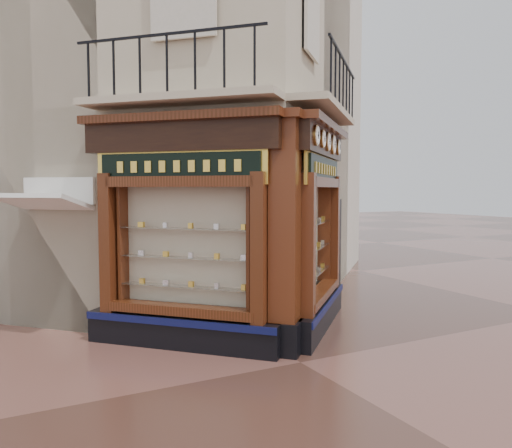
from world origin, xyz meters
TOP-DOWN VIEW (x-y plane):
  - ground at (0.00, 0.00)m, footprint 80.00×80.00m
  - main_building at (0.00, 6.16)m, footprint 11.31×11.31m
  - neighbour_left at (-2.47, 8.63)m, footprint 11.31×11.31m
  - neighbour_right at (2.47, 8.63)m, footprint 11.31×11.31m
  - shopfront_left at (-1.41, 1.57)m, footprint 2.86×2.86m
  - shopfront_right at (1.41, 1.57)m, footprint 2.86×2.86m
  - corner_pilaster at (0.00, 0.50)m, footprint 0.85×0.85m
  - balcony at (0.00, 1.49)m, footprint 5.94×2.97m
  - clock_a at (0.60, 0.50)m, footprint 0.28×0.28m
  - clock_b at (1.04, 0.93)m, footprint 0.27×0.27m
  - clock_c at (1.44, 1.34)m, footprint 0.29×0.29m
  - clock_d at (1.88, 1.78)m, footprint 0.32×0.32m
  - clock_e at (2.39, 2.28)m, footprint 0.27×0.27m
  - awning at (-3.44, 3.24)m, footprint 1.75×1.75m
  - signboard_left at (-1.46, 1.51)m, footprint 2.24×2.24m
  - signboard_right at (1.46, 1.51)m, footprint 2.26×2.26m

SIDE VIEW (x-z plane):
  - ground at x=0.00m, z-range 0.00..0.00m
  - awning at x=-3.44m, z-range -0.16..0.16m
  - corner_pilaster at x=0.00m, z-range -0.04..3.94m
  - shopfront_left at x=-1.41m, z-range -0.01..3.97m
  - shopfront_right at x=1.41m, z-range -0.01..3.97m
  - signboard_right at x=1.46m, z-range 2.80..3.40m
  - signboard_left at x=-1.46m, z-range 2.80..3.40m
  - clock_a at x=0.60m, z-range 3.44..3.80m
  - clock_d at x=1.88m, z-range 3.42..3.82m
  - clock_c at x=1.44m, z-range 3.44..3.80m
  - clock_e at x=2.39m, z-range 3.45..3.79m
  - clock_b at x=1.04m, z-range 3.46..3.78m
  - balcony at x=0.00m, z-range 3.70..4.73m
  - neighbour_left at x=-2.47m, z-range 0.00..11.00m
  - neighbour_right at x=2.47m, z-range 0.00..11.00m
  - main_building at x=0.00m, z-range 0.00..12.00m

